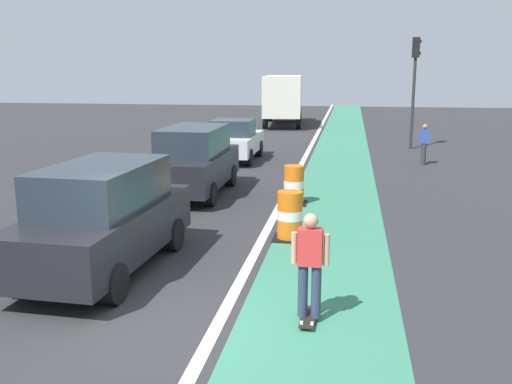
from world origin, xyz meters
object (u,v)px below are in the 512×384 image
object	(u,v)px
skateboarder_on_lane	(310,264)
traffic_barrel_mid	(294,185)
parked_suv_second	(194,160)
pedestrian_crossing	(424,143)
traffic_light_corner	(415,73)
traffic_barrel_front	(290,216)
parked_sedan_third	(234,140)
parked_suv_nearest	(104,217)
delivery_truck_down_block	(283,97)

from	to	relation	value
skateboarder_on_lane	traffic_barrel_mid	world-z (taller)	skateboarder_on_lane
skateboarder_on_lane	traffic_barrel_mid	distance (m)	7.69
parked_suv_second	traffic_barrel_mid	world-z (taller)	parked_suv_second
skateboarder_on_lane	pedestrian_crossing	distance (m)	15.43
traffic_light_corner	traffic_barrel_front	bearing A→B (deg)	-104.83
traffic_light_corner	pedestrian_crossing	bearing A→B (deg)	-89.60
parked_suv_second	parked_sedan_third	bearing A→B (deg)	90.91
skateboarder_on_lane	parked_sedan_third	world-z (taller)	parked_sedan_third
parked_sedan_third	traffic_barrel_front	world-z (taller)	parked_sedan_third
parked_suv_nearest	traffic_barrel_mid	bearing A→B (deg)	63.63
parked_sedan_third	pedestrian_crossing	bearing A→B (deg)	0.97
parked_sedan_third	traffic_barrel_mid	world-z (taller)	parked_sedan_third
skateboarder_on_lane	traffic_barrel_front	size ratio (longest dim) A/B	1.55
traffic_light_corner	skateboarder_on_lane	bearing A→B (deg)	-99.70
skateboarder_on_lane	parked_suv_nearest	size ratio (longest dim) A/B	0.36
traffic_barrel_front	traffic_barrel_mid	size ratio (longest dim) A/B	1.00
skateboarder_on_lane	traffic_light_corner	world-z (taller)	traffic_light_corner
parked_suv_second	traffic_barrel_front	world-z (taller)	parked_suv_second
pedestrian_crossing	parked_suv_second	bearing A→B (deg)	-138.28
parked_suv_nearest	delivery_truck_down_block	world-z (taller)	delivery_truck_down_block
traffic_light_corner	traffic_barrel_mid	bearing A→B (deg)	-109.79
skateboarder_on_lane	traffic_barrel_front	world-z (taller)	skateboarder_on_lane
parked_suv_nearest	traffic_light_corner	size ratio (longest dim) A/B	0.92
delivery_truck_down_block	skateboarder_on_lane	bearing A→B (deg)	-82.61
parked_suv_second	delivery_truck_down_block	xyz separation A→B (m)	(0.20, 21.48, 0.81)
parked_suv_second	delivery_truck_down_block	size ratio (longest dim) A/B	0.59
parked_suv_second	parked_sedan_third	distance (m)	6.53
parked_sedan_third	pedestrian_crossing	distance (m)	7.57
pedestrian_crossing	traffic_barrel_mid	bearing A→B (deg)	-120.54
traffic_barrel_mid	pedestrian_crossing	world-z (taller)	pedestrian_crossing
parked_suv_second	parked_sedan_third	size ratio (longest dim) A/B	1.12
traffic_light_corner	parked_sedan_third	bearing A→B (deg)	-147.58
delivery_truck_down_block	traffic_barrel_mid	bearing A→B (deg)	-82.60
parked_suv_second	traffic_barrel_front	xyz separation A→B (m)	(3.33, -4.18, -0.50)
traffic_barrel_front	parked_suv_nearest	bearing A→B (deg)	-141.26
parked_suv_nearest	parked_sedan_third	xyz separation A→B (m)	(-0.22, 13.29, -0.20)
traffic_barrel_mid	traffic_light_corner	bearing A→B (deg)	70.21
traffic_barrel_mid	traffic_light_corner	size ratio (longest dim) A/B	0.21
parked_suv_second	parked_sedan_third	world-z (taller)	parked_suv_second
traffic_barrel_front	pedestrian_crossing	xyz separation A→B (m)	(4.14, 10.84, 0.33)
parked_sedan_third	traffic_barrel_mid	bearing A→B (deg)	-66.40
parked_suv_nearest	parked_sedan_third	bearing A→B (deg)	90.95
parked_suv_second	traffic_barrel_front	size ratio (longest dim) A/B	4.23
parked_suv_second	traffic_light_corner	world-z (taller)	traffic_light_corner
skateboarder_on_lane	parked_suv_second	bearing A→B (deg)	115.87
parked_sedan_third	traffic_barrel_mid	xyz separation A→B (m)	(3.19, -7.30, -0.30)
parked_suv_nearest	parked_suv_second	distance (m)	6.76
parked_suv_nearest	traffic_light_corner	world-z (taller)	traffic_light_corner
traffic_barrel_front	traffic_light_corner	world-z (taller)	traffic_light_corner
parked_suv_second	traffic_light_corner	xyz separation A→B (m)	(7.43, 11.32, 2.47)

